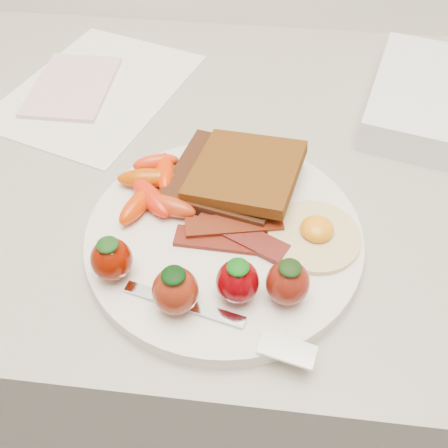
# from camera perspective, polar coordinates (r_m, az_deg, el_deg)

# --- Properties ---
(counter) EXTENTS (2.00, 0.60, 0.90)m
(counter) POSITION_cam_1_polar(r_m,az_deg,el_deg) (0.95, 1.85, -12.68)
(counter) COLOR gray
(counter) RESTS_ON ground
(plate) EXTENTS (0.27, 0.27, 0.02)m
(plate) POSITION_cam_1_polar(r_m,az_deg,el_deg) (0.49, 0.00, -1.44)
(plate) COLOR white
(plate) RESTS_ON counter
(toast_lower) EXTENTS (0.13, 0.13, 0.01)m
(toast_lower) POSITION_cam_1_polar(r_m,az_deg,el_deg) (0.53, 0.42, 5.37)
(toast_lower) COLOR black
(toast_lower) RESTS_ON plate
(toast_upper) EXTENTS (0.13, 0.13, 0.02)m
(toast_upper) POSITION_cam_1_polar(r_m,az_deg,el_deg) (0.51, 2.48, 6.05)
(toast_upper) COLOR #3B1507
(toast_upper) RESTS_ON toast_lower
(fried_egg) EXTENTS (0.10, 0.10, 0.02)m
(fried_egg) POSITION_cam_1_polar(r_m,az_deg,el_deg) (0.48, 10.34, -1.14)
(fried_egg) COLOR white
(fried_egg) RESTS_ON plate
(bacon_strips) EXTENTS (0.11, 0.06, 0.01)m
(bacon_strips) POSITION_cam_1_polar(r_m,az_deg,el_deg) (0.48, 1.06, -1.05)
(bacon_strips) COLOR #410808
(bacon_strips) RESTS_ON plate
(baby_carrots) EXTENTS (0.09, 0.11, 0.02)m
(baby_carrots) POSITION_cam_1_polar(r_m,az_deg,el_deg) (0.52, -8.01, 4.16)
(baby_carrots) COLOR #BC4600
(baby_carrots) RESTS_ON plate
(strawberries) EXTENTS (0.19, 0.06, 0.05)m
(strawberries) POSITION_cam_1_polar(r_m,az_deg,el_deg) (0.42, -2.48, -6.25)
(strawberries) COLOR #690D00
(strawberries) RESTS_ON plate
(fork) EXTENTS (0.17, 0.07, 0.00)m
(fork) POSITION_cam_1_polar(r_m,az_deg,el_deg) (0.42, 0.62, -11.36)
(fork) COLOR silver
(fork) RESTS_ON plate
(paper_sheet) EXTENTS (0.27, 0.31, 0.00)m
(paper_sheet) POSITION_cam_1_polar(r_m,az_deg,el_deg) (0.71, -14.27, 14.74)
(paper_sheet) COLOR white
(paper_sheet) RESTS_ON counter
(notepad) EXTENTS (0.10, 0.14, 0.01)m
(notepad) POSITION_cam_1_polar(r_m,az_deg,el_deg) (0.72, -16.94, 14.85)
(notepad) COLOR beige
(notepad) RESTS_ON paper_sheet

